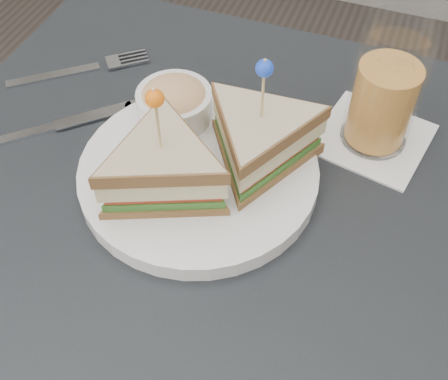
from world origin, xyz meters
TOP-DOWN VIEW (x-y plane):
  - table at (0.00, 0.00)m, footprint 0.80×0.80m
  - plate_meal at (-0.03, 0.06)m, footprint 0.34×0.32m
  - cutlery_fork at (-0.28, 0.19)m, footprint 0.17×0.15m
  - cutlery_knife at (-0.25, 0.08)m, footprint 0.15×0.15m
  - drink_set at (0.15, 0.20)m, footprint 0.16×0.16m

SIDE VIEW (x-z plane):
  - table at x=0.00m, z-range 0.30..1.05m
  - cutlery_fork at x=-0.28m, z-range 0.75..0.76m
  - cutlery_knife at x=-0.25m, z-range 0.75..0.76m
  - plate_meal at x=-0.03m, z-range 0.71..0.88m
  - drink_set at x=0.15m, z-range 0.74..0.91m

